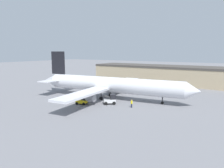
% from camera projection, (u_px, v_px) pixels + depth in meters
% --- Properties ---
extents(ground_plane, '(400.00, 400.00, 0.00)m').
position_uv_depth(ground_plane, '(112.00, 99.00, 57.89)').
color(ground_plane, slate).
extents(terminal_building, '(66.15, 13.70, 6.86)m').
position_uv_depth(terminal_building, '(175.00, 75.00, 83.84)').
color(terminal_building, tan).
rests_on(terminal_building, ground_plane).
extents(airplane, '(44.98, 39.30, 12.41)m').
position_uv_depth(airplane, '(109.00, 85.00, 57.79)').
color(airplane, white).
rests_on(airplane, ground_plane).
extents(ground_crew_worker, '(0.41, 0.41, 1.85)m').
position_uv_depth(ground_crew_worker, '(132.00, 103.00, 48.74)').
color(ground_crew_worker, '#1E2338').
rests_on(ground_crew_worker, ground_plane).
extents(baggage_tug, '(2.89, 2.45, 2.19)m').
position_uv_depth(baggage_tug, '(83.00, 100.00, 51.83)').
color(baggage_tug, yellow).
rests_on(baggage_tug, ground_plane).
extents(belt_loader_truck, '(3.28, 3.18, 2.42)m').
position_uv_depth(belt_loader_truck, '(110.00, 100.00, 51.84)').
color(belt_loader_truck, silver).
rests_on(belt_loader_truck, ground_plane).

